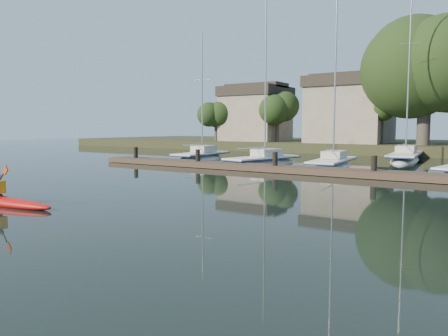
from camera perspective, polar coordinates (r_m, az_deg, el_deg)
The scene contains 8 objects.
ground at distance 14.08m, azimuth -8.67°, elevation -5.99°, with size 160.00×160.00×0.00m, color black.
kayak at distance 17.37m, azimuth -27.07°, elevation -3.71°, with size 5.01×1.17×1.59m.
dock at distance 26.04m, azimuth 12.56°, elevation -0.36°, with size 34.00×2.00×1.80m.
sailboat_0 at distance 36.78m, azimuth -3.01°, elevation 0.80°, with size 2.49×7.46×11.67m.
sailboat_1 at distance 32.08m, azimuth 5.10°, elevation 0.13°, with size 3.56×8.32×13.22m.
sailboat_2 at distance 30.74m, azimuth 13.96°, elevation -0.23°, with size 2.76×8.50×13.81m.
sailboat_6 at distance 38.68m, azimuth 22.55°, elevation 0.62°, with size 3.12×10.36×16.22m.
shore at distance 51.05m, azimuth 25.15°, elevation 5.43°, with size 90.00×25.25×12.75m.
Camera 1 is at (9.33, -10.17, 2.77)m, focal length 35.00 mm.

